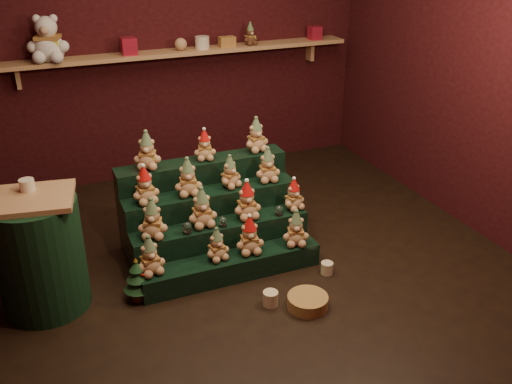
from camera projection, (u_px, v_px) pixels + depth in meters
name	position (u px, v px, depth m)	size (l,w,h in m)	color
ground	(251.00, 259.00, 4.61)	(4.00, 4.00, 0.00)	black
back_wall	(173.00, 39.00, 5.71)	(4.00, 0.10, 2.80)	black
front_wall	(443.00, 214.00, 2.30)	(4.00, 0.10, 2.80)	black
right_wall	(479.00, 64.00, 4.72)	(0.10, 4.00, 2.80)	black
back_shelf	(179.00, 53.00, 5.61)	(3.60, 0.26, 0.24)	tan
riser_tier_front	(231.00, 267.00, 4.33)	(1.40, 0.22, 0.18)	black
riser_tier_midfront	(221.00, 243.00, 4.48)	(1.40, 0.22, 0.36)	black
riser_tier_midback	(212.00, 221.00, 4.62)	(1.40, 0.22, 0.54)	black
riser_tier_back	(203.00, 200.00, 4.77)	(1.40, 0.22, 0.72)	black
teddy_0	(150.00, 255.00, 4.03)	(0.21, 0.19, 0.29)	tan
teddy_1	(217.00, 244.00, 4.21)	(0.18, 0.16, 0.25)	tan
teddy_2	(250.00, 235.00, 4.29)	(0.21, 0.19, 0.30)	tan
teddy_3	(296.00, 228.00, 4.40)	(0.20, 0.18, 0.29)	tan
teddy_4	(152.00, 218.00, 4.14)	(0.22, 0.20, 0.31)	tan
teddy_5	(202.00, 207.00, 4.29)	(0.22, 0.20, 0.31)	tan
teddy_6	(247.00, 200.00, 4.42)	(0.22, 0.20, 0.30)	tan
teddy_7	(294.00, 195.00, 4.56)	(0.18, 0.17, 0.26)	tan
teddy_8	(145.00, 185.00, 4.26)	(0.21, 0.19, 0.29)	tan
teddy_9	(188.00, 177.00, 4.38)	(0.21, 0.19, 0.30)	tan
teddy_10	(230.00, 172.00, 4.52)	(0.19, 0.17, 0.26)	tan
teddy_11	(268.00, 165.00, 4.61)	(0.20, 0.18, 0.28)	tan
teddy_12	(147.00, 150.00, 4.40)	(0.21, 0.19, 0.30)	tan
teddy_13	(205.00, 145.00, 4.57)	(0.18, 0.16, 0.25)	tan
teddy_14	(256.00, 135.00, 4.73)	(0.20, 0.18, 0.29)	tan
snow_globe_a	(187.00, 228.00, 4.23)	(0.07, 0.07, 0.09)	black
snow_globe_b	(223.00, 222.00, 4.33)	(0.06, 0.06, 0.08)	black
snow_globe_c	(279.00, 211.00, 4.50)	(0.06, 0.06, 0.08)	black
side_table	(40.00, 253.00, 3.88)	(0.63, 0.59, 0.85)	tan
table_ornament	(27.00, 185.00, 3.76)	(0.10, 0.10, 0.08)	beige
mini_christmas_tree	(138.00, 279.00, 4.04)	(0.21, 0.21, 0.35)	#412617
mug_left	(271.00, 298.00, 4.03)	(0.11, 0.11, 0.11)	beige
mug_right	(327.00, 268.00, 4.39)	(0.09, 0.09, 0.09)	beige
wicker_basket	(308.00, 302.00, 4.01)	(0.29, 0.29, 0.09)	#AD7C45
white_bear	(47.00, 32.00, 5.04)	(0.37, 0.33, 0.52)	white
brown_bear	(250.00, 34.00, 5.78)	(0.16, 0.14, 0.22)	#522D1B
gift_tin_red_a	(129.00, 46.00, 5.37)	(0.14, 0.14, 0.16)	#A5192F
gift_tin_cream	(202.00, 43.00, 5.64)	(0.14, 0.14, 0.12)	beige
gift_tin_red_b	(315.00, 33.00, 6.07)	(0.12, 0.12, 0.14)	#A5192F
shelf_plush_ball	(181.00, 44.00, 5.56)	(0.12, 0.12, 0.12)	tan
scarf_gift_box	(227.00, 42.00, 5.73)	(0.16, 0.10, 0.10)	#D3561D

